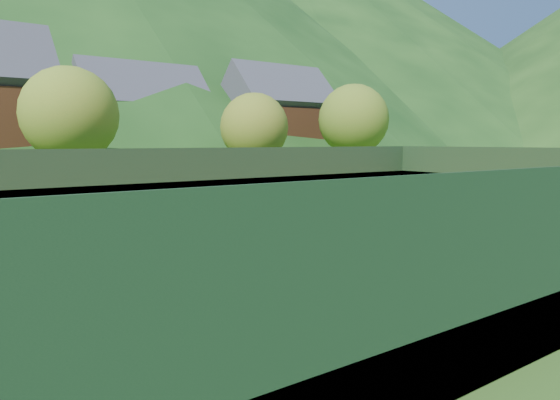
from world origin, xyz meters
TOP-DOWN VIEW (x-y plane):
  - ground at (0.00, 0.00)m, footprint 400.00×400.00m
  - clay_court at (0.00, 0.00)m, footprint 40.00×24.00m
  - mountain_far_right at (90.00, 150.00)m, footprint 260.00×260.00m
  - coach at (-1.74, -3.20)m, footprint 0.72×0.49m
  - student_a at (0.80, 2.39)m, footprint 0.81×0.72m
  - student_b at (4.62, 3.32)m, footprint 0.80×0.38m
  - student_c at (7.54, 3.24)m, footprint 0.68×0.46m
  - student_d at (6.40, 1.12)m, footprint 1.13×0.80m
  - tennis_ball_0 at (-0.75, -6.09)m, footprint 0.07×0.07m
  - tennis_ball_1 at (2.80, -1.58)m, footprint 0.07×0.07m
  - tennis_ball_2 at (-0.13, -6.50)m, footprint 0.07×0.07m
  - tennis_ball_3 at (0.55, -5.42)m, footprint 0.07×0.07m
  - tennis_ball_4 at (1.31, -2.74)m, footprint 0.07×0.07m
  - tennis_ball_5 at (-3.09, -6.48)m, footprint 0.07×0.07m
  - tennis_ball_6 at (-6.45, -3.68)m, footprint 0.07×0.07m
  - tennis_ball_7 at (-2.90, -3.56)m, footprint 0.07×0.07m
  - tennis_ball_8 at (-0.28, -8.02)m, footprint 0.07×0.07m
  - tennis_ball_9 at (-5.16, -1.38)m, footprint 0.07×0.07m
  - tennis_ball_10 at (-3.50, -7.86)m, footprint 0.07×0.07m
  - tennis_ball_11 at (-4.10, -5.86)m, footprint 0.07×0.07m
  - tennis_ball_13 at (-9.14, -3.13)m, footprint 0.07×0.07m
  - tennis_ball_14 at (-7.07, -5.48)m, footprint 0.07×0.07m
  - tennis_ball_15 at (6.20, -2.80)m, footprint 0.07×0.07m
  - tennis_ball_16 at (-3.59, -9.15)m, footprint 0.07×0.07m
  - tennis_ball_17 at (-5.70, -7.53)m, footprint 0.07×0.07m
  - tennis_ball_18 at (-9.10, -6.58)m, footprint 0.07×0.07m
  - tennis_ball_19 at (-8.49, -6.10)m, footprint 0.07×0.07m
  - tennis_ball_20 at (1.10, -3.64)m, footprint 0.07×0.07m
  - tennis_ball_21 at (-6.92, -5.00)m, footprint 0.07×0.07m
  - court_lines at (0.00, 0.00)m, footprint 23.83×11.03m
  - tennis_net at (0.00, 0.00)m, footprint 0.10×12.07m
  - perimeter_fence at (0.00, 0.00)m, footprint 40.40×24.24m
  - ball_hopper at (-6.96, -3.87)m, footprint 0.57×0.57m
  - chalet_mid at (6.00, 34.00)m, footprint 12.65×8.82m
  - chalet_right at (20.00, 30.00)m, footprint 11.50×8.82m
  - tree_b at (-4.00, 20.00)m, footprint 6.40×6.40m
  - tree_c at (10.00, 19.00)m, footprint 5.60×5.60m
  - tree_d at (22.00, 20.00)m, footprint 6.80×6.80m

SIDE VIEW (x-z plane):
  - ground at x=0.00m, z-range 0.00..0.00m
  - clay_court at x=0.00m, z-range 0.00..0.02m
  - court_lines at x=0.00m, z-range 0.02..0.03m
  - tennis_ball_0 at x=-0.75m, z-range 0.02..0.09m
  - tennis_ball_1 at x=2.80m, z-range 0.02..0.09m
  - tennis_ball_2 at x=-0.13m, z-range 0.02..0.09m
  - tennis_ball_3 at x=0.55m, z-range 0.02..0.09m
  - tennis_ball_4 at x=1.31m, z-range 0.02..0.09m
  - tennis_ball_5 at x=-3.09m, z-range 0.02..0.09m
  - tennis_ball_6 at x=-6.45m, z-range 0.02..0.09m
  - tennis_ball_7 at x=-2.90m, z-range 0.02..0.09m
  - tennis_ball_8 at x=-0.28m, z-range 0.02..0.09m
  - tennis_ball_9 at x=-5.16m, z-range 0.02..0.09m
  - tennis_ball_10 at x=-3.50m, z-range 0.02..0.09m
  - tennis_ball_11 at x=-4.10m, z-range 0.02..0.09m
  - tennis_ball_13 at x=-9.14m, z-range 0.02..0.09m
  - tennis_ball_14 at x=-7.07m, z-range 0.02..0.09m
  - tennis_ball_15 at x=6.20m, z-range 0.02..0.09m
  - tennis_ball_16 at x=-3.59m, z-range 0.02..0.09m
  - tennis_ball_17 at x=-5.70m, z-range 0.02..0.09m
  - tennis_ball_18 at x=-9.10m, z-range 0.02..0.09m
  - tennis_ball_19 at x=-8.49m, z-range 0.02..0.09m
  - tennis_ball_20 at x=1.10m, z-range 0.02..0.09m
  - tennis_ball_21 at x=-6.92m, z-range 0.02..0.09m
  - tennis_net at x=0.00m, z-range -0.03..1.07m
  - student_b at x=4.62m, z-range 0.02..1.35m
  - student_c at x=7.54m, z-range 0.02..1.38m
  - student_a at x=0.80m, z-range 0.02..1.41m
  - ball_hopper at x=-6.96m, z-range 0.27..1.27m
  - student_d at x=6.40m, z-range 0.02..1.60m
  - coach at x=-1.74m, z-range 0.02..1.96m
  - perimeter_fence at x=0.00m, z-range -0.23..2.77m
  - tree_c at x=10.00m, z-range 0.87..8.22m
  - chalet_mid at x=6.00m, z-range -0.74..10.72m
  - tree_b at x=-4.00m, z-range 0.99..9.39m
  - chalet_right at x=20.00m, z-range -0.70..11.21m
  - tree_d at x=22.00m, z-range 1.06..9.98m
  - mountain_far_right at x=90.00m, z-range 0.00..95.00m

